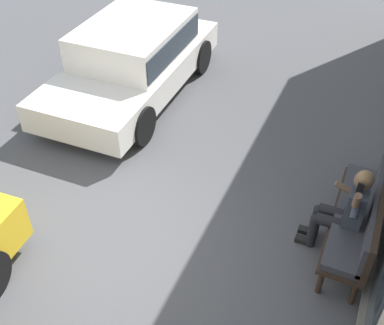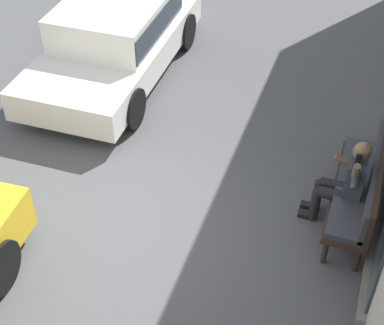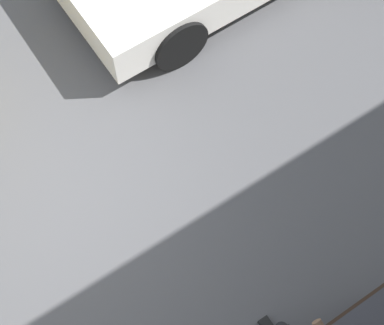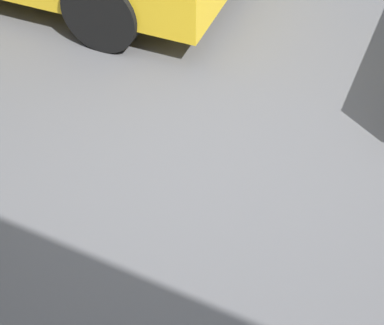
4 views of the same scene
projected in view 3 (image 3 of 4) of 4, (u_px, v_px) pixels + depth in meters
The scene contains 1 object.
ground_plane at pixel (38, 207), 5.98m from camera, with size 60.00×60.00×0.00m, color #4C4C4F.
Camera 3 is at (-0.17, 2.60, 5.62)m, focal length 55.00 mm.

